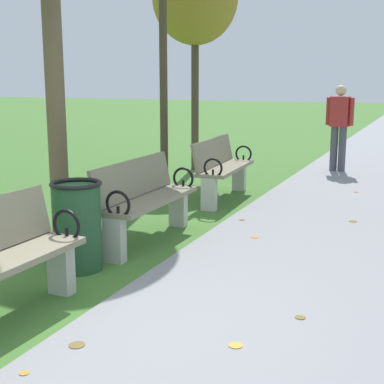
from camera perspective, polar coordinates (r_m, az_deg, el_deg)
name	(u,v)px	position (r m, az deg, el deg)	size (l,w,h in m)	color
ground_plane	(61,332)	(4.18, -13.27, -13.74)	(80.00, 80.00, 0.00)	#42722D
park_bench_2	(145,198)	(6.07, -4.80, -0.66)	(0.48, 1.60, 0.90)	gray
park_bench_3	(222,167)	(8.21, 3.09, 2.56)	(0.55, 1.62, 0.90)	gray
pedestrian_walking	(339,123)	(11.00, 14.81, 6.80)	(0.53, 0.26, 1.62)	#4C4C56
trash_bin	(78,226)	(5.29, -11.61, -3.38)	(0.48, 0.48, 0.84)	#234C2D
scattered_leaves	(148,276)	(5.09, -4.55, -8.58)	(3.90, 7.57, 0.02)	brown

